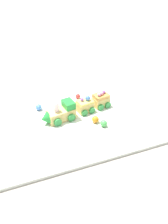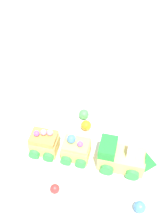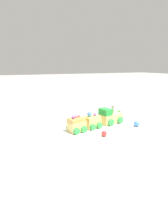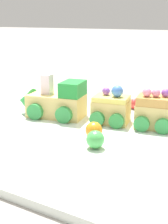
{
  "view_description": "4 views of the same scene",
  "coord_description": "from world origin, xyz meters",
  "px_view_note": "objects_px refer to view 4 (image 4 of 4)",
  "views": [
    {
      "loc": [
        0.23,
        0.65,
        0.54
      ],
      "look_at": [
        0.0,
        0.03,
        0.07
      ],
      "focal_mm": 35.0,
      "sensor_mm": 36.0,
      "label": 1
    },
    {
      "loc": [
        0.16,
        -0.45,
        0.65
      ],
      "look_at": [
        -0.05,
        0.03,
        0.08
      ],
      "focal_mm": 50.0,
      "sensor_mm": 36.0,
      "label": 2
    },
    {
      "loc": [
        -0.37,
        -0.69,
        0.27
      ],
      "look_at": [
        -0.04,
        0.01,
        0.07
      ],
      "focal_mm": 28.0,
      "sensor_mm": 36.0,
      "label": 3
    },
    {
      "loc": [
        -0.27,
        0.45,
        0.2
      ],
      "look_at": [
        -0.0,
        -0.0,
        0.04
      ],
      "focal_mm": 50.0,
      "sensor_mm": 36.0,
      "label": 4
    }
  ],
  "objects_px": {
    "cake_car_lemon": "(111,109)",
    "gumball_green": "(95,140)",
    "gumball_red": "(134,104)",
    "gumball_blue": "(54,96)",
    "cake_car_caramel": "(155,112)",
    "gumball_orange": "(94,130)",
    "cake_train_locomotive": "(53,102)"
  },
  "relations": [
    {
      "from": "cake_car_lemon",
      "to": "gumball_green",
      "type": "distance_m",
      "value": 0.13
    },
    {
      "from": "gumball_orange",
      "to": "gumball_red",
      "type": "bearing_deg",
      "value": -88.0
    },
    {
      "from": "cake_train_locomotive",
      "to": "gumball_orange",
      "type": "xyz_separation_m",
      "value": [
        -0.13,
        0.07,
        -0.01
      ]
    },
    {
      "from": "gumball_green",
      "to": "gumball_orange",
      "type": "xyz_separation_m",
      "value": [
        0.02,
        -0.03,
        0.0
      ]
    },
    {
      "from": "gumball_red",
      "to": "gumball_orange",
      "type": "xyz_separation_m",
      "value": [
        -0.01,
        0.19,
        0.0
      ]
    },
    {
      "from": "gumball_blue",
      "to": "gumball_red",
      "type": "height_order",
      "value": "gumball_blue"
    },
    {
      "from": "cake_train_locomotive",
      "to": "cake_car_caramel",
      "type": "height_order",
      "value": "cake_train_locomotive"
    },
    {
      "from": "gumball_green",
      "to": "cake_train_locomotive",
      "type": "bearing_deg",
      "value": -34.02
    },
    {
      "from": "cake_car_lemon",
      "to": "gumball_green",
      "type": "bearing_deg",
      "value": 94.32
    },
    {
      "from": "cake_car_lemon",
      "to": "gumball_red",
      "type": "distance_m",
      "value": 0.11
    },
    {
      "from": "gumball_orange",
      "to": "gumball_green",
      "type": "bearing_deg",
      "value": 121.41
    },
    {
      "from": "gumball_blue",
      "to": "gumball_green",
      "type": "relative_size",
      "value": 0.96
    },
    {
      "from": "cake_train_locomotive",
      "to": "cake_car_caramel",
      "type": "distance_m",
      "value": 0.2
    },
    {
      "from": "gumball_red",
      "to": "gumball_green",
      "type": "bearing_deg",
      "value": 96.86
    },
    {
      "from": "cake_car_lemon",
      "to": "gumball_orange",
      "type": "relative_size",
      "value": 2.8
    },
    {
      "from": "cake_car_lemon",
      "to": "gumball_red",
      "type": "height_order",
      "value": "cake_car_lemon"
    },
    {
      "from": "cake_car_lemon",
      "to": "cake_car_caramel",
      "type": "xyz_separation_m",
      "value": [
        -0.08,
        -0.01,
        0.0
      ]
    },
    {
      "from": "cake_car_lemon",
      "to": "cake_car_caramel",
      "type": "height_order",
      "value": "same"
    },
    {
      "from": "cake_car_lemon",
      "to": "gumball_orange",
      "type": "xyz_separation_m",
      "value": [
        -0.01,
        0.09,
        -0.01
      ]
    },
    {
      "from": "gumball_orange",
      "to": "cake_train_locomotive",
      "type": "bearing_deg",
      "value": -27.46
    },
    {
      "from": "cake_car_caramel",
      "to": "gumball_green",
      "type": "height_order",
      "value": "cake_car_caramel"
    },
    {
      "from": "gumball_blue",
      "to": "gumball_red",
      "type": "bearing_deg",
      "value": -170.24
    },
    {
      "from": "cake_train_locomotive",
      "to": "gumball_blue",
      "type": "distance_m",
      "value": 0.12
    },
    {
      "from": "cake_car_lemon",
      "to": "gumball_green",
      "type": "xyz_separation_m",
      "value": [
        -0.03,
        0.12,
        -0.01
      ]
    },
    {
      "from": "cake_train_locomotive",
      "to": "cake_car_lemon",
      "type": "distance_m",
      "value": 0.12
    },
    {
      "from": "cake_car_caramel",
      "to": "gumball_orange",
      "type": "distance_m",
      "value": 0.12
    },
    {
      "from": "cake_car_lemon",
      "to": "cake_train_locomotive",
      "type": "bearing_deg",
      "value": -0.04
    },
    {
      "from": "gumball_blue",
      "to": "cake_car_lemon",
      "type": "bearing_deg",
      "value": 157.81
    },
    {
      "from": "cake_train_locomotive",
      "to": "gumball_red",
      "type": "distance_m",
      "value": 0.18
    },
    {
      "from": "cake_car_lemon",
      "to": "gumball_red",
      "type": "relative_size",
      "value": 3.51
    },
    {
      "from": "cake_train_locomotive",
      "to": "gumball_green",
      "type": "xyz_separation_m",
      "value": [
        -0.15,
        0.1,
        -0.01
      ]
    },
    {
      "from": "gumball_red",
      "to": "gumball_blue",
      "type": "bearing_deg",
      "value": 9.76
    }
  ]
}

